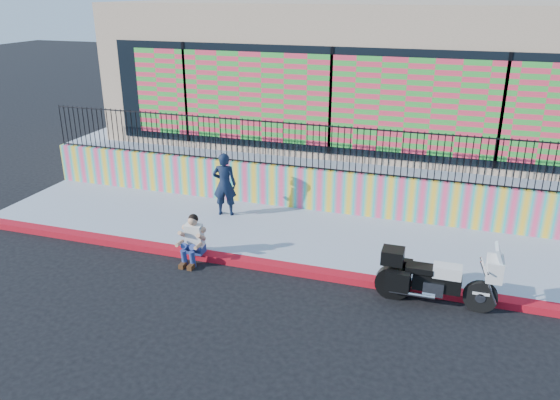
% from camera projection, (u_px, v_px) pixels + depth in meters
% --- Properties ---
extents(ground, '(90.00, 90.00, 0.00)m').
position_uv_depth(ground, '(282.00, 271.00, 11.60)').
color(ground, black).
rests_on(ground, ground).
extents(red_curb, '(16.00, 0.30, 0.15)m').
position_uv_depth(red_curb, '(282.00, 268.00, 11.58)').
color(red_curb, '#A10B20').
rests_on(red_curb, ground).
extents(sidewalk, '(16.00, 3.00, 0.15)m').
position_uv_depth(sidewalk, '(303.00, 236.00, 13.04)').
color(sidewalk, '#909BAD').
rests_on(sidewalk, ground).
extents(mural_wall, '(16.00, 0.20, 1.10)m').
position_uv_depth(mural_wall, '(320.00, 190.00, 14.23)').
color(mural_wall, '#FA4173').
rests_on(mural_wall, sidewalk).
extents(metal_fence, '(15.80, 0.04, 1.20)m').
position_uv_depth(metal_fence, '(321.00, 147.00, 13.82)').
color(metal_fence, black).
rests_on(metal_fence, mural_wall).
extents(elevated_platform, '(16.00, 10.00, 1.25)m').
position_uv_depth(elevated_platform, '(356.00, 144.00, 18.78)').
color(elevated_platform, '#909BAD').
rests_on(elevated_platform, ground).
extents(storefront_building, '(14.00, 8.06, 4.00)m').
position_uv_depth(storefront_building, '(359.00, 67.00, 17.64)').
color(storefront_building, tan).
rests_on(storefront_building, elevated_platform).
extents(police_motorcycle, '(2.21, 0.73, 1.37)m').
position_uv_depth(police_motorcycle, '(435.00, 277.00, 10.18)').
color(police_motorcycle, black).
rests_on(police_motorcycle, ground).
extents(police_officer, '(0.67, 0.51, 1.64)m').
position_uv_depth(police_officer, '(225.00, 184.00, 13.83)').
color(police_officer, black).
rests_on(police_officer, sidewalk).
extents(seated_man, '(0.54, 0.71, 1.06)m').
position_uv_depth(seated_man, '(192.00, 244.00, 11.79)').
color(seated_man, navy).
rests_on(seated_man, ground).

